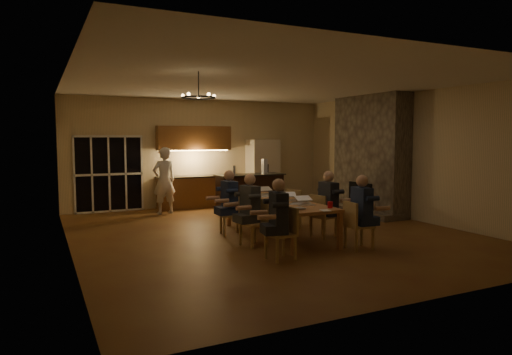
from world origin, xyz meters
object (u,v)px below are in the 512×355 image
object	(u,v)px
chair_right_mid	(324,216)
mug_mid	(271,195)
person_right_mid	(328,204)
laptop_b	(306,199)
chair_right_near	(359,225)
redcup_mid	(252,197)
can_silver	(297,202)
chair_right_far	(299,208)
laptop_f	(267,190)
plate_left	(286,207)
refrigerator	(263,172)
redcup_near	(330,205)
plate_near	(304,203)
can_cola	(247,191)
chair_left_near	(280,234)
laptop_e	(248,191)
person_left_near	(279,219)
chandelier	(199,98)
person_left_far	(229,203)
laptop_a	(296,203)
person_right_near	(362,212)
bar_island	(250,194)
laptop_d	(289,195)
mug_back	(246,195)
chair_left_mid	(253,223)
plate_far	(277,195)
dining_table	(278,219)
bar_bottle	(234,170)
person_left_mid	(250,210)
mug_front	(286,201)
standing_person	(164,181)
laptop_c	(268,195)
chair_left_far	(231,214)

from	to	relation	value
chair_right_mid	mug_mid	xyz separation A→B (m)	(-0.69, 1.05, 0.36)
person_right_mid	laptop_b	size ratio (longest dim) A/B	4.31
chair_right_near	redcup_mid	distance (m)	2.42
mug_mid	can_silver	size ratio (longest dim) A/B	0.83
chair_right_far	laptop_f	bearing A→B (deg)	35.45
chair_right_near	plate_left	xyz separation A→B (m)	(-1.15, 0.72, 0.31)
refrigerator	redcup_near	bearing A→B (deg)	-104.28
plate_near	can_cola	bearing A→B (deg)	101.47
chair_left_near	laptop_e	distance (m)	2.78
person_left_near	chandelier	bearing A→B (deg)	-120.25
person_left_far	chair_left_near	bearing A→B (deg)	-1.42
laptop_a	person_right_near	bearing A→B (deg)	156.60
person_right_mid	laptop_f	bearing A→B (deg)	18.94
chair_right_mid	laptop_b	distance (m)	0.82
bar_island	mug_mid	size ratio (longest dim) A/B	18.71
laptop_a	laptop_d	world-z (taller)	same
chair_right_mid	person_right_mid	distance (m)	0.26
refrigerator	plate_left	xyz separation A→B (m)	(-2.20, -5.38, -0.24)
mug_back	can_silver	distance (m)	1.54
person_left_near	mug_mid	distance (m)	2.43
chair_left_mid	chair_right_far	xyz separation A→B (m)	(1.71, 1.14, 0.00)
plate_far	plate_left	bearing A→B (deg)	-112.89
dining_table	chair_left_mid	world-z (taller)	chair_left_mid
chair_left_mid	person_left_far	xyz separation A→B (m)	(-0.05, 1.09, 0.24)
person_left_near	plate_near	bearing A→B (deg)	142.91
laptop_e	mug_back	size ratio (longest dim) A/B	3.20
plate_left	plate_far	distance (m)	1.82
person_right_near	laptop_d	distance (m)	1.69
person_left_far	bar_bottle	world-z (taller)	person_left_far
dining_table	chair_right_near	world-z (taller)	chair_right_near
dining_table	laptop_d	bearing A→B (deg)	-21.31
mug_back	can_cola	xyz separation A→B (m)	(0.27, 0.51, 0.01)
laptop_f	redcup_mid	xyz separation A→B (m)	(-0.67, -0.63, -0.05)
chair_right_near	bar_bottle	size ratio (longest dim) A/B	3.71
person_left_mid	laptop_b	world-z (taller)	person_left_mid
person_left_mid	can_cola	distance (m)	1.96
chair_right_mid	mug_front	distance (m)	0.94
person_right_near	person_left_far	size ratio (longest dim) A/B	1.00
chair_left_mid	laptop_b	bearing A→B (deg)	63.16
laptop_d	person_left_mid	bearing A→B (deg)	-137.37
chair_left_near	standing_person	distance (m)	5.54
laptop_c	mug_back	bearing A→B (deg)	-60.54
person_left_mid	chair_right_far	bearing A→B (deg)	115.34
laptop_a	laptop_f	size ratio (longest dim) A/B	1.00
chair_right_near	standing_person	bearing A→B (deg)	26.27
mug_front	plate_far	size ratio (longest dim) A/B	0.36
refrigerator	mug_mid	xyz separation A→B (m)	(-1.74, -3.89, -0.20)
laptop_e	plate_far	distance (m)	0.67
person_left_mid	dining_table	bearing A→B (deg)	112.25
laptop_f	chair_left_far	bearing A→B (deg)	-157.06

